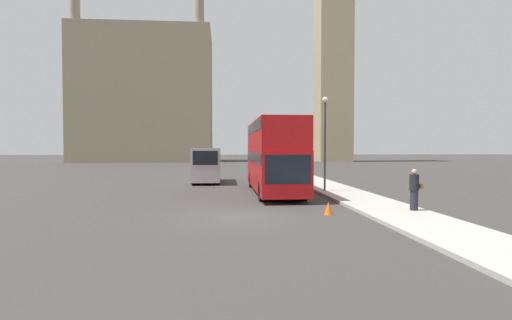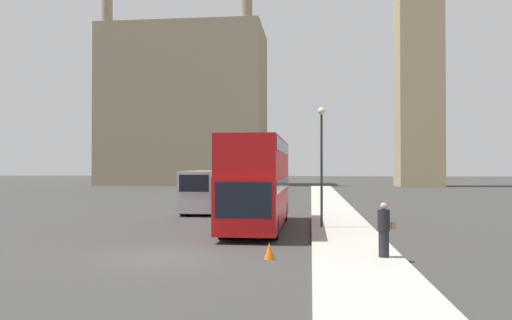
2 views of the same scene
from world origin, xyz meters
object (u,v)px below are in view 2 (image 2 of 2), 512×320
Objects in this scene: clock_tower at (418,9)px; red_double_decker_bus at (258,179)px; pedestrian at (384,230)px; street_lamp at (322,148)px; white_van at (204,191)px.

red_double_decker_bus is at bearing -109.11° from clock_tower.
street_lamp is at bearing 103.05° from pedestrian.
red_double_decker_bus is 9.68m from pedestrian.
white_van is 3.39× the size of pedestrian.
street_lamp is at bearing -5.89° from red_double_decker_bus.
red_double_decker_bus is (-19.50, -56.29, -25.57)m from clock_tower.
pedestrian is at bearing -102.71° from clock_tower.
white_van is at bearing 120.42° from pedestrian.
pedestrian is (-14.54, -64.48, -27.00)m from clock_tower.
red_double_decker_bus is at bearing 174.11° from street_lamp.
clock_tower reaches higher than white_van.
red_double_decker_bus is 3.48m from street_lamp.
white_van is at bearing 119.62° from red_double_decker_bus.
clock_tower reaches higher than pedestrian.
pedestrian is 8.59m from street_lamp.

